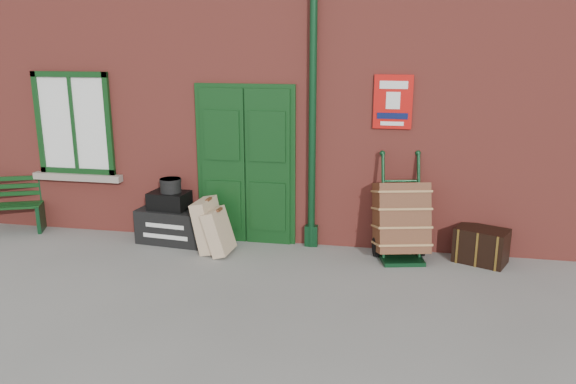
# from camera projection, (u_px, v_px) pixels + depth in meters

# --- Properties ---
(ground) EXTENTS (80.00, 80.00, 0.00)m
(ground) POSITION_uv_depth(u_px,v_px,m) (240.00, 283.00, 6.74)
(ground) COLOR gray
(ground) RESTS_ON ground
(station_building) EXTENTS (10.30, 4.30, 4.36)m
(station_building) POSITION_uv_depth(u_px,v_px,m) (293.00, 82.00, 9.50)
(station_building) COLOR #A13D33
(station_building) RESTS_ON ground
(houdini_trunk) EXTENTS (1.03, 0.64, 0.49)m
(houdini_trunk) POSITION_uv_depth(u_px,v_px,m) (174.00, 225.00, 8.11)
(houdini_trunk) COLOR black
(houdini_trunk) RESTS_ON ground
(strongbox) EXTENTS (0.58, 0.45, 0.25)m
(strongbox) POSITION_uv_depth(u_px,v_px,m) (169.00, 200.00, 8.02)
(strongbox) COLOR black
(strongbox) RESTS_ON houdini_trunk
(hatbox) EXTENTS (0.32, 0.32, 0.20)m
(hatbox) POSITION_uv_depth(u_px,v_px,m) (171.00, 185.00, 7.96)
(hatbox) COLOR black
(hatbox) RESTS_ON strongbox
(suitcase_back) EXTENTS (0.37, 0.53, 0.74)m
(suitcase_back) POSITION_uv_depth(u_px,v_px,m) (208.00, 225.00, 7.71)
(suitcase_back) COLOR tan
(suitcase_back) RESTS_ON ground
(suitcase_front) EXTENTS (0.38, 0.48, 0.64)m
(suitcase_front) POSITION_uv_depth(u_px,v_px,m) (219.00, 232.00, 7.60)
(suitcase_front) COLOR tan
(suitcase_front) RESTS_ON ground
(porter_trolley) EXTENTS (0.81, 0.86, 1.39)m
(porter_trolley) POSITION_uv_depth(u_px,v_px,m) (401.00, 219.00, 7.42)
(porter_trolley) COLOR black
(porter_trolley) RESTS_ON ground
(dark_trunk) EXTENTS (0.75, 0.64, 0.46)m
(dark_trunk) POSITION_uv_depth(u_px,v_px,m) (481.00, 245.00, 7.33)
(dark_trunk) COLOR black
(dark_trunk) RESTS_ON ground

